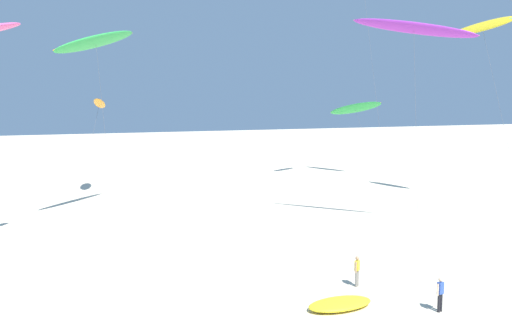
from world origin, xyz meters
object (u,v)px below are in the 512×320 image
(flying_kite_8, at_px, (96,41))
(flying_kite_2, at_px, (414,28))
(flying_kite_0, at_px, (355,108))
(person_foreground_walker, at_px, (440,293))
(flying_kite_6, at_px, (99,104))
(grounded_kite_0, at_px, (340,304))
(person_near_left, at_px, (357,270))
(flying_kite_3, at_px, (482,27))

(flying_kite_8, bearing_deg, flying_kite_2, -28.91)
(flying_kite_0, height_order, person_foreground_walker, flying_kite_0)
(flying_kite_0, distance_m, flying_kite_6, 31.84)
(grounded_kite_0, bearing_deg, person_foreground_walker, -26.18)
(person_near_left, bearing_deg, flying_kite_6, 106.27)
(flying_kite_2, height_order, flying_kite_8, flying_kite_2)
(flying_kite_3, height_order, person_foreground_walker, flying_kite_3)
(person_foreground_walker, bearing_deg, flying_kite_2, 60.70)
(flying_kite_8, height_order, grounded_kite_0, flying_kite_8)
(flying_kite_6, xyz_separation_m, grounded_kite_0, (7.40, -36.01, -8.95))
(flying_kite_2, relative_size, flying_kite_8, 1.01)
(flying_kite_3, distance_m, grounded_kite_0, 36.10)
(flying_kite_8, bearing_deg, person_near_left, -62.10)
(flying_kite_0, xyz_separation_m, flying_kite_6, (-31.40, -5.19, 0.87))
(flying_kite_6, xyz_separation_m, person_foreground_walker, (11.57, -38.06, -8.24))
(flying_kite_0, relative_size, flying_kite_2, 0.69)
(flying_kite_0, relative_size, flying_kite_3, 0.63)
(flying_kite_0, xyz_separation_m, grounded_kite_0, (-24.00, -41.20, -8.08))
(flying_kite_2, bearing_deg, grounded_kite_0, -135.07)
(flying_kite_6, height_order, grounded_kite_0, flying_kite_6)
(person_foreground_walker, relative_size, person_near_left, 1.01)
(grounded_kite_0, xyz_separation_m, person_foreground_walker, (4.17, -2.05, 0.70))
(flying_kite_8, height_order, person_foreground_walker, flying_kite_8)
(person_near_left, bearing_deg, person_foreground_walker, -68.61)
(grounded_kite_0, bearing_deg, flying_kite_6, 101.61)
(person_foreground_walker, bearing_deg, flying_kite_0, 65.36)
(flying_kite_2, relative_size, flying_kite_3, 0.92)
(person_foreground_walker, bearing_deg, flying_kite_3, 46.85)
(flying_kite_3, relative_size, grounded_kite_0, 4.92)
(flying_kite_8, distance_m, person_near_left, 27.19)
(flying_kite_0, relative_size, grounded_kite_0, 3.12)
(flying_kite_6, bearing_deg, flying_kite_3, -25.67)
(flying_kite_6, xyz_separation_m, person_near_left, (9.77, -33.47, -8.25))
(flying_kite_6, relative_size, grounded_kite_0, 3.39)
(flying_kite_8, bearing_deg, flying_kite_3, -5.35)
(flying_kite_0, xyz_separation_m, flying_kite_2, (-11.93, -29.16, 6.48))
(person_near_left, bearing_deg, grounded_kite_0, -133.01)
(flying_kite_2, xyz_separation_m, flying_kite_6, (-19.47, 23.97, -5.62))
(flying_kite_8, relative_size, person_foreground_walker, 9.47)
(flying_kite_0, bearing_deg, person_near_left, -119.23)
(flying_kite_2, height_order, flying_kite_3, flying_kite_3)
(flying_kite_0, relative_size, flying_kite_8, 0.70)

